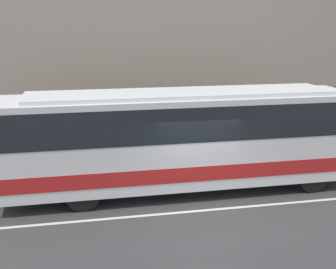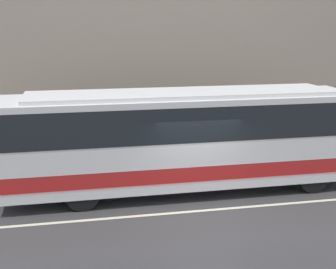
# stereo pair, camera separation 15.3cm
# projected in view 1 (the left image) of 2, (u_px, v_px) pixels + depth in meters

# --- Properties ---
(ground_plane) EXTENTS (60.00, 60.00, 0.00)m
(ground_plane) POSITION_uv_depth(u_px,v_px,m) (204.00, 210.00, 13.36)
(ground_plane) COLOR #38383A
(sidewalk) EXTENTS (60.00, 2.58, 0.17)m
(sidewalk) POSITION_uv_depth(u_px,v_px,m) (165.00, 157.00, 18.37)
(sidewalk) COLOR #A09E99
(sidewalk) RESTS_ON ground_plane
(building_facade) EXTENTS (60.00, 0.35, 10.00)m
(building_facade) POSITION_uv_depth(u_px,v_px,m) (157.00, 34.00, 18.64)
(building_facade) COLOR gray
(building_facade) RESTS_ON ground_plane
(lane_stripe) EXTENTS (54.00, 0.14, 0.01)m
(lane_stripe) POSITION_uv_depth(u_px,v_px,m) (204.00, 210.00, 13.36)
(lane_stripe) COLOR beige
(lane_stripe) RESTS_ON ground_plane
(transit_bus) EXTENTS (11.18, 2.52, 3.18)m
(transit_bus) POSITION_uv_depth(u_px,v_px,m) (182.00, 135.00, 14.67)
(transit_bus) COLOR silver
(transit_bus) RESTS_ON ground_plane
(pedestrian_waiting) EXTENTS (0.36, 0.36, 1.56)m
(pedestrian_waiting) POSITION_uv_depth(u_px,v_px,m) (96.00, 140.00, 17.85)
(pedestrian_waiting) COLOR #333338
(pedestrian_waiting) RESTS_ON sidewalk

